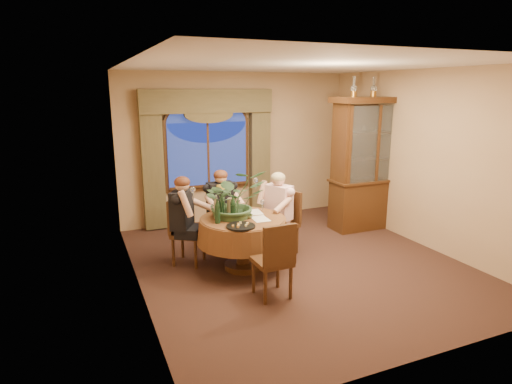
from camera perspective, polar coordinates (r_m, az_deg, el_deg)
name	(u,v)px	position (r m, az deg, el deg)	size (l,w,h in m)	color
floor	(297,263)	(6.41, 5.53, -9.37)	(5.00, 5.00, 0.00)	black
wall_back	(237,147)	(8.26, -2.56, 5.96)	(4.50, 4.50, 0.00)	#9E7C55
wall_right	(424,159)	(7.35, 21.46, 4.09)	(5.00, 5.00, 0.00)	#9E7C55
ceiling	(302,65)	(5.91, 6.17, 16.49)	(5.00, 5.00, 0.00)	white
window	(208,155)	(8.02, -6.41, 4.94)	(1.62, 0.10, 1.32)	navy
arched_transom	(207,112)	(7.94, -6.56, 10.51)	(1.60, 0.06, 0.44)	navy
drapery_left	(153,165)	(7.76, -13.59, 3.46)	(0.38, 0.14, 2.32)	#4A4226
drapery_right	(260,158)	(8.34, 0.53, 4.52)	(0.38, 0.14, 2.32)	#4A4226
swag_valance	(208,101)	(7.85, -6.43, 11.95)	(2.45, 0.16, 0.42)	#4A4226
dining_table	(243,243)	(6.07, -1.75, -6.84)	(1.29, 1.29, 0.75)	maroon
china_cabinet	(369,164)	(7.95, 14.82, 3.62)	(1.45, 0.57, 2.36)	#341B0B
oil_lamp_left	(354,87)	(7.60, 12.93, 13.52)	(0.11, 0.11, 0.34)	#A5722D
oil_lamp_center	(374,87)	(7.84, 15.43, 13.38)	(0.11, 0.11, 0.34)	#A5722D
oil_lamp_right	(393,87)	(8.10, 17.78, 13.21)	(0.11, 0.11, 0.34)	#A5722D
chair_right	(282,224)	(6.59, 3.45, -4.22)	(0.42, 0.42, 0.96)	black
chair_back_right	(224,220)	(6.76, -4.34, -3.79)	(0.42, 0.42, 0.96)	black
chair_back	(188,232)	(6.28, -9.02, -5.27)	(0.42, 0.42, 0.96)	black
chair_front_left	(272,259)	(5.25, 2.15, -8.95)	(0.42, 0.42, 0.96)	black
person_pink	(279,213)	(6.58, 3.02, -2.79)	(0.46, 0.42, 1.28)	beige
person_back	(182,221)	(6.20, -9.80, -3.85)	(0.47, 0.43, 1.31)	black
person_scarf	(221,209)	(6.77, -4.72, -2.33)	(0.46, 0.42, 1.28)	black
stoneware_vase	(231,207)	(6.01, -3.34, -2.02)	(0.14, 0.14, 0.26)	#9D8361
centerpiece_plant	(234,176)	(5.89, -2.99, 2.16)	(0.87, 0.97, 0.75)	#345633
olive_bowl	(247,216)	(5.93, -1.17, -3.26)	(0.15, 0.15, 0.05)	#515D31
cheese_platter	(241,226)	(5.55, -2.05, -4.59)	(0.38, 0.38, 0.02)	black
wine_bottle_0	(216,207)	(5.90, -5.32, -1.99)	(0.07, 0.07, 0.33)	tan
wine_bottle_1	(222,206)	(5.95, -4.60, -1.82)	(0.07, 0.07, 0.33)	black
wine_bottle_2	(233,208)	(5.82, -3.10, -2.16)	(0.07, 0.07, 0.33)	black
wine_bottle_3	(217,211)	(5.69, -5.17, -2.57)	(0.07, 0.07, 0.33)	black
tasting_paper_0	(260,219)	(5.88, 0.57, -3.60)	(0.21, 0.30, 0.00)	white
tasting_paper_1	(254,212)	(6.20, -0.26, -2.70)	(0.21, 0.30, 0.00)	white
wine_glass_person_pink	(262,205)	(6.23, 0.84, -1.80)	(0.07, 0.07, 0.18)	silver
wine_glass_person_back	(213,210)	(6.01, -5.75, -2.43)	(0.07, 0.07, 0.18)	silver
wine_glass_person_scarf	(231,204)	(6.30, -3.30, -1.65)	(0.07, 0.07, 0.18)	silver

